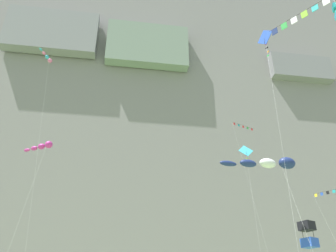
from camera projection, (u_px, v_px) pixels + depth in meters
name	position (u px, v px, depth m)	size (l,w,h in m)	color
cliff_face	(139.00, 137.00, 77.74)	(180.00, 32.78, 75.62)	gray
kite_windsock_high_left	(42.00, 147.00, 33.40)	(3.11, 3.05, 17.51)	#CC3399
kite_banner_near_cliff	(247.00, 147.00, 53.19)	(4.21, 5.75, 29.62)	black
kite_windsock_low_left	(47.00, 59.00, 48.95)	(3.90, 3.66, 35.03)	pink
kite_windsock_mid_center	(269.00, 163.00, 29.70)	(6.67, 4.42, 14.96)	navy
kite_banner_low_center	(304.00, 23.00, 27.66)	(3.94, 8.03, 24.35)	black
kite_banner_upper_mid	(331.00, 204.00, 45.81)	(2.74, 3.88, 17.62)	black
kite_diamond_far_right	(266.00, 41.00, 35.48)	(2.81, 5.20, 29.13)	blue
kite_box_front_field	(308.00, 235.00, 28.74)	(2.97, 2.26, 9.86)	black
kite_diamond_upper_right	(246.00, 155.00, 48.87)	(2.82, 6.41, 24.40)	#38B2D1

